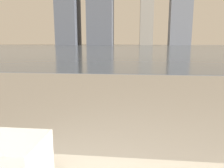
# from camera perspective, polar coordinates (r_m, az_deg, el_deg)

# --- Properties ---
(harbor_water) EXTENTS (180.00, 110.00, 0.01)m
(harbor_water) POSITION_cam_1_polar(r_m,az_deg,el_deg) (61.80, 5.98, 9.65)
(harbor_water) COLOR slate
(harbor_water) RESTS_ON ground_plane
(skyline_tower_3) EXTENTS (10.61, 7.62, 38.79)m
(skyline_tower_3) POSITION_cam_1_polar(r_m,az_deg,el_deg) (121.26, 17.57, 18.87)
(skyline_tower_3) COLOR slate
(skyline_tower_3) RESTS_ON ground_plane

